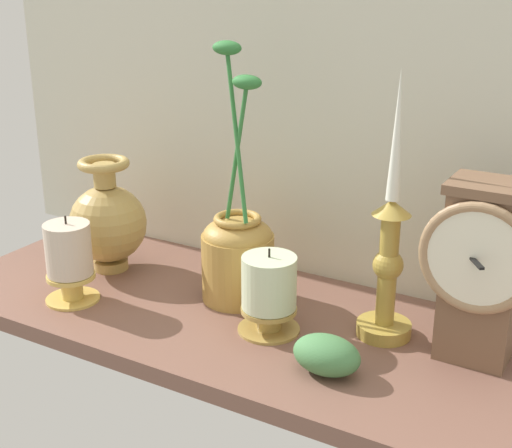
{
  "coord_description": "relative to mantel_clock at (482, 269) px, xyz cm",
  "views": [
    {
      "loc": [
        44.54,
        -78.76,
        47.14
      ],
      "look_at": [
        -1.26,
        0.0,
        14.0
      ],
      "focal_mm": 50.64,
      "sensor_mm": 36.0,
      "label": 1
    }
  ],
  "objects": [
    {
      "name": "ivy_sprig",
      "position": [
        -14.45,
        -12.49,
        -9.75
      ],
      "size": [
        8.58,
        6.0,
        4.82
      ],
      "color": "#477F49",
      "rests_on": "ground_plane"
    },
    {
      "name": "ground_plane",
      "position": [
        -27.89,
        -4.22,
        -13.36
      ],
      "size": [
        100.0,
        36.0,
        2.4
      ],
      "primitive_type": "cube",
      "color": "brown"
    },
    {
      "name": "mantel_clock",
      "position": [
        0.0,
        0.0,
        0.0
      ],
      "size": [
        13.92,
        10.49,
        22.98
      ],
      "color": "brown",
      "rests_on": "ground_plane"
    },
    {
      "name": "brass_vase_bulbous",
      "position": [
        -58.29,
        -1.22,
        -3.92
      ],
      "size": [
        12.36,
        12.36,
        18.43
      ],
      "color": "tan",
      "rests_on": "ground_plane"
    },
    {
      "name": "back_wall",
      "position": [
        -27.89,
        14.28,
        20.34
      ],
      "size": [
        120.0,
        2.0,
        65.0
      ],
      "primitive_type": "cube",
      "color": "silver",
      "rests_on": "ground_plane"
    },
    {
      "name": "candlestick_tall_left",
      "position": [
        -11.79,
        0.01,
        -1.01
      ],
      "size": [
        7.34,
        7.34,
        35.54
      ],
      "color": "#AF913B",
      "rests_on": "ground_plane"
    },
    {
      "name": "brass_vase_jar",
      "position": [
        -34.63,
        -0.08,
        -4.54
      ],
      "size": [
        10.68,
        10.68,
        37.14
      ],
      "color": "#B0863D",
      "rests_on": "ground_plane"
    },
    {
      "name": "pillar_candle_front",
      "position": [
        -55.44,
        -13.04,
        -5.68
      ],
      "size": [
        7.92,
        7.92,
        13.17
      ],
      "color": "#D9B555",
      "rests_on": "ground_plane"
    },
    {
      "name": "pillar_candle_near_clock",
      "position": [
        -25.7,
        -6.69,
        -6.39
      ],
      "size": [
        8.48,
        8.48,
        11.98
      ],
      "color": "#B19046",
      "rests_on": "ground_plane"
    }
  ]
}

